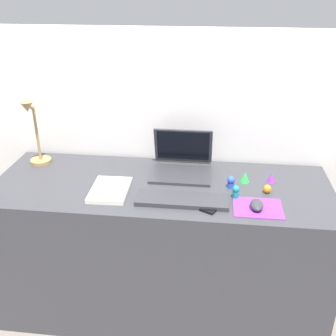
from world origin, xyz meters
name	(u,v)px	position (x,y,z in m)	size (l,w,h in m)	color
ground_plane	(162,301)	(0.00, 0.00, 0.00)	(6.00, 6.00, 0.00)	slate
back_wall	(169,161)	(0.00, 0.34, 0.71)	(2.83, 0.05, 1.42)	silver
desk	(161,247)	(0.00, 0.00, 0.37)	(1.63, 0.60, 0.74)	#38383D
laptop	(182,162)	(0.09, 0.16, 0.79)	(0.30, 0.27, 0.21)	#333338
keyboard	(182,200)	(0.12, -0.15, 0.75)	(0.41, 0.13, 0.02)	#333338
mousepad	(258,208)	(0.45, -0.17, 0.74)	(0.21, 0.17, 0.00)	purple
mouse	(257,205)	(0.44, -0.17, 0.76)	(0.06, 0.10, 0.03)	#333338
cell_phone	(213,206)	(0.25, -0.18, 0.74)	(0.06, 0.13, 0.01)	black
desk_lamp	(35,135)	(-0.67, 0.15, 0.91)	(0.11, 0.15, 0.36)	#A5844C
notebook_pad	(110,190)	(-0.22, -0.10, 0.75)	(0.17, 0.24, 0.02)	silver
toy_figurine_purple	(271,178)	(0.53, 0.09, 0.76)	(0.04, 0.04, 0.05)	purple
toy_figurine_green	(245,177)	(0.40, 0.08, 0.77)	(0.05, 0.05, 0.05)	green
toy_figurine_blue	(231,182)	(0.33, 0.01, 0.77)	(0.04, 0.04, 0.06)	blue
toy_figurine_teal	(236,192)	(0.35, -0.09, 0.77)	(0.03, 0.03, 0.06)	teal
toy_figurine_orange	(267,189)	(0.50, -0.02, 0.76)	(0.04, 0.04, 0.04)	orange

